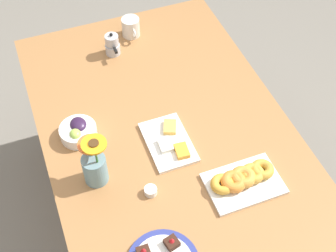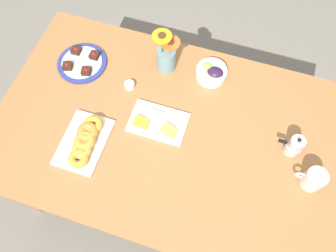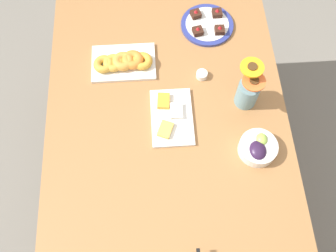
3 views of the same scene
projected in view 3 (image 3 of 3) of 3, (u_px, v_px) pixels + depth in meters
ground_plane at (168, 182)px, 2.19m from camera, size 6.00×6.00×0.00m
dining_table at (168, 138)px, 1.60m from camera, size 1.60×1.00×0.74m
grape_bowl at (258, 148)px, 1.46m from camera, size 0.15×0.15×0.07m
cheese_platter at (171, 116)px, 1.54m from camera, size 0.26×0.17×0.03m
croissant_platter at (124, 62)px, 1.63m from camera, size 0.19×0.29×0.05m
jam_cup_honey at (202, 75)px, 1.62m from camera, size 0.05×0.05×0.03m
dessert_plate at (207, 24)px, 1.74m from camera, size 0.24×0.24×0.05m
flower_vase at (248, 91)px, 1.51m from camera, size 0.13×0.10×0.24m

